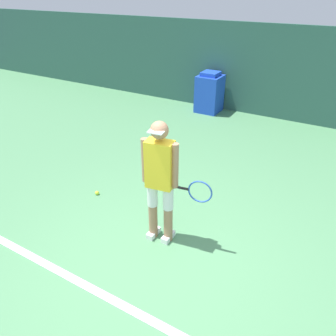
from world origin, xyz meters
TOP-DOWN VIEW (x-y plane):
  - ground_plane at (0.00, 0.00)m, footprint 24.00×24.00m
  - back_wall at (0.00, 5.90)m, footprint 24.00×0.10m
  - court_baseline at (0.00, -0.78)m, footprint 21.60×0.10m
  - tennis_player at (-0.22, 0.39)m, footprint 0.91×0.31m
  - tennis_ball at (-1.70, 0.76)m, footprint 0.07×0.07m
  - covered_chair at (-1.77, 5.48)m, footprint 0.62×0.64m

SIDE VIEW (x-z plane):
  - ground_plane at x=0.00m, z-range 0.00..0.00m
  - court_baseline at x=0.00m, z-range 0.00..0.01m
  - tennis_ball at x=-1.70m, z-range 0.00..0.07m
  - covered_chair at x=-1.77m, z-range -0.02..1.05m
  - tennis_player at x=-0.22m, z-range 0.10..1.82m
  - back_wall at x=0.00m, z-range 0.00..2.28m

